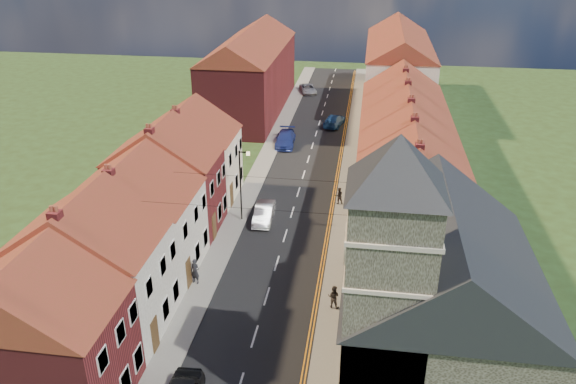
{
  "coord_description": "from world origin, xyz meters",
  "views": [
    {
      "loc": [
        5.76,
        -19.59,
        21.9
      ],
      "look_at": [
        0.13,
        18.63,
        3.5
      ],
      "focal_mm": 35.0,
      "sensor_mm": 36.0,
      "label": 1
    }
  ],
  "objects_px": {
    "pedestrian_left": "(195,271)",
    "car_far_b": "(334,120)",
    "pedestrian_right": "(334,297)",
    "pedestrian_right_b": "(339,196)",
    "lamppost": "(241,181)",
    "car_distant": "(308,89)",
    "church": "(432,295)",
    "car_far": "(285,139)",
    "car_mid": "(264,213)"
  },
  "relations": [
    {
      "from": "church",
      "to": "lamppost",
      "type": "relative_size",
      "value": 2.53
    },
    {
      "from": "car_distant",
      "to": "church",
      "type": "bearing_deg",
      "value": -93.79
    },
    {
      "from": "lamppost",
      "to": "pedestrian_right_b",
      "type": "distance_m",
      "value": 8.98
    },
    {
      "from": "pedestrian_left",
      "to": "car_far_b",
      "type": "bearing_deg",
      "value": 96.7
    },
    {
      "from": "car_distant",
      "to": "pedestrian_left",
      "type": "xyz_separation_m",
      "value": [
        -2.02,
        -48.65,
        0.42
      ]
    },
    {
      "from": "pedestrian_right",
      "to": "car_far_b",
      "type": "xyz_separation_m",
      "value": [
        -2.51,
        35.78,
        -0.22
      ]
    },
    {
      "from": "car_distant",
      "to": "pedestrian_right",
      "type": "xyz_separation_m",
      "value": [
        7.32,
        -49.96,
        0.3
      ]
    },
    {
      "from": "pedestrian_right",
      "to": "lamppost",
      "type": "bearing_deg",
      "value": -41.13
    },
    {
      "from": "car_far",
      "to": "pedestrian_left",
      "type": "xyz_separation_m",
      "value": [
        -1.98,
        -27.16,
        0.3
      ]
    },
    {
      "from": "church",
      "to": "lamppost",
      "type": "xyz_separation_m",
      "value": [
        -13.17,
        16.68,
        -2.34
      ]
    },
    {
      "from": "car_mid",
      "to": "pedestrian_left",
      "type": "distance_m",
      "value": 9.99
    },
    {
      "from": "car_far",
      "to": "car_mid",
      "type": "bearing_deg",
      "value": -90.24
    },
    {
      "from": "church",
      "to": "pedestrian_right_b",
      "type": "relative_size",
      "value": 10.14
    },
    {
      "from": "car_far",
      "to": "pedestrian_right_b",
      "type": "height_order",
      "value": "pedestrian_right_b"
    },
    {
      "from": "car_far",
      "to": "car_distant",
      "type": "bearing_deg",
      "value": 86.75
    },
    {
      "from": "church",
      "to": "lamppost",
      "type": "distance_m",
      "value": 21.38
    },
    {
      "from": "pedestrian_left",
      "to": "church",
      "type": "bearing_deg",
      "value": -9.23
    },
    {
      "from": "pedestrian_right",
      "to": "pedestrian_right_b",
      "type": "relative_size",
      "value": 1.04
    },
    {
      "from": "pedestrian_left",
      "to": "pedestrian_right",
      "type": "xyz_separation_m",
      "value": [
        9.35,
        -1.31,
        -0.12
      ]
    },
    {
      "from": "car_far",
      "to": "pedestrian_right_b",
      "type": "bearing_deg",
      "value": -67.12
    },
    {
      "from": "car_far_b",
      "to": "car_distant",
      "type": "bearing_deg",
      "value": -59.39
    },
    {
      "from": "car_mid",
      "to": "pedestrian_right",
      "type": "distance_m",
      "value": 12.65
    },
    {
      "from": "pedestrian_left",
      "to": "car_far_b",
      "type": "relative_size",
      "value": 0.39
    },
    {
      "from": "church",
      "to": "car_distant",
      "type": "relative_size",
      "value": 3.5
    },
    {
      "from": "pedestrian_right",
      "to": "pedestrian_right_b",
      "type": "xyz_separation_m",
      "value": [
        -0.61,
        14.64,
        -0.03
      ]
    },
    {
      "from": "car_distant",
      "to": "pedestrian_left",
      "type": "relative_size",
      "value": 2.41
    },
    {
      "from": "lamppost",
      "to": "car_distant",
      "type": "distance_m",
      "value": 39.44
    },
    {
      "from": "car_mid",
      "to": "car_distant",
      "type": "xyz_separation_m",
      "value": [
        -0.85,
        39.09,
        -0.07
      ]
    },
    {
      "from": "church",
      "to": "lamppost",
      "type": "height_order",
      "value": "church"
    },
    {
      "from": "car_far",
      "to": "pedestrian_left",
      "type": "height_order",
      "value": "pedestrian_left"
    },
    {
      "from": "church",
      "to": "car_mid",
      "type": "xyz_separation_m",
      "value": [
        -11.45,
        16.91,
        -5.2
      ]
    },
    {
      "from": "car_far",
      "to": "car_far_b",
      "type": "relative_size",
      "value": 1.06
    },
    {
      "from": "car_far",
      "to": "pedestrian_right",
      "type": "height_order",
      "value": "pedestrian_right"
    },
    {
      "from": "church",
      "to": "pedestrian_right_b",
      "type": "xyz_separation_m",
      "value": [
        -5.59,
        20.68,
        -5.01
      ]
    },
    {
      "from": "lamppost",
      "to": "car_distant",
      "type": "relative_size",
      "value": 1.38
    },
    {
      "from": "pedestrian_left",
      "to": "pedestrian_right",
      "type": "distance_m",
      "value": 9.44
    },
    {
      "from": "car_distant",
      "to": "car_far_b",
      "type": "xyz_separation_m",
      "value": [
        4.81,
        -14.18,
        0.07
      ]
    },
    {
      "from": "church",
      "to": "lamppost",
      "type": "bearing_deg",
      "value": 128.3
    },
    {
      "from": "lamppost",
      "to": "car_mid",
      "type": "bearing_deg",
      "value": 7.63
    },
    {
      "from": "car_far",
      "to": "car_far_b",
      "type": "xyz_separation_m",
      "value": [
        4.85,
        7.31,
        -0.04
      ]
    },
    {
      "from": "car_far_b",
      "to": "pedestrian_right_b",
      "type": "height_order",
      "value": "pedestrian_right_b"
    },
    {
      "from": "car_far",
      "to": "pedestrian_right_b",
      "type": "distance_m",
      "value": 15.39
    },
    {
      "from": "car_mid",
      "to": "car_distant",
      "type": "distance_m",
      "value": 39.1
    },
    {
      "from": "car_distant",
      "to": "pedestrian_right",
      "type": "height_order",
      "value": "pedestrian_right"
    },
    {
      "from": "pedestrian_left",
      "to": "car_far_b",
      "type": "height_order",
      "value": "pedestrian_left"
    },
    {
      "from": "lamppost",
      "to": "car_far",
      "type": "relative_size",
      "value": 1.21
    },
    {
      "from": "lamppost",
      "to": "pedestrian_right_b",
      "type": "relative_size",
      "value": 4.0
    },
    {
      "from": "lamppost",
      "to": "pedestrian_right",
      "type": "distance_m",
      "value": 13.69
    },
    {
      "from": "car_mid",
      "to": "pedestrian_right_b",
      "type": "bearing_deg",
      "value": 30.58
    },
    {
      "from": "pedestrian_right",
      "to": "church",
      "type": "bearing_deg",
      "value": 140.79
    }
  ]
}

